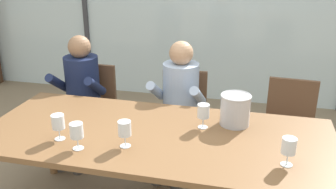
# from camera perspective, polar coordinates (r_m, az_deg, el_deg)

# --- Properties ---
(ground) EXTENTS (14.00, 14.00, 0.00)m
(ground) POSITION_cam_1_polar(r_m,az_deg,el_deg) (3.74, 2.39, -9.30)
(ground) COLOR #847056
(window_glass_panel) EXTENTS (7.59, 0.03, 2.60)m
(window_glass_panel) POSITION_cam_1_polar(r_m,az_deg,el_deg) (4.82, 6.49, 14.01)
(window_glass_panel) COLOR silver
(window_glass_panel) RESTS_ON ground
(dining_table) EXTENTS (2.39, 1.02, 0.74)m
(dining_table) POSITION_cam_1_polar(r_m,az_deg,el_deg) (2.55, -1.87, -7.31)
(dining_table) COLOR brown
(dining_table) RESTS_ON ground
(chair_near_curtain) EXTENTS (0.44, 0.44, 0.87)m
(chair_near_curtain) POSITION_cam_1_polar(r_m,az_deg,el_deg) (3.72, -11.62, -1.23)
(chair_near_curtain) COLOR brown
(chair_near_curtain) RESTS_ON ground
(chair_left_of_center) EXTENTS (0.46, 0.46, 0.87)m
(chair_left_of_center) POSITION_cam_1_polar(r_m,az_deg,el_deg) (3.45, 2.31, -2.59)
(chair_left_of_center) COLOR brown
(chair_left_of_center) RESTS_ON ground
(chair_center) EXTENTS (0.47, 0.47, 0.87)m
(chair_center) POSITION_cam_1_polar(r_m,az_deg,el_deg) (3.40, 18.29, -4.12)
(chair_center) COLOR brown
(chair_center) RESTS_ON ground
(person_navy_polo) EXTENTS (0.46, 0.61, 1.19)m
(person_navy_polo) POSITION_cam_1_polar(r_m,az_deg,el_deg) (3.56, -13.56, 0.54)
(person_navy_polo) COLOR #192347
(person_navy_polo) RESTS_ON ground
(person_pale_blue_shirt) EXTENTS (0.49, 0.63, 1.19)m
(person_pale_blue_shirt) POSITION_cam_1_polar(r_m,az_deg,el_deg) (3.25, 1.58, -0.85)
(person_pale_blue_shirt) COLOR #9EB2D1
(person_pale_blue_shirt) RESTS_ON ground
(ice_bucket_primary) EXTENTS (0.22, 0.22, 0.23)m
(ice_bucket_primary) POSITION_cam_1_polar(r_m,az_deg,el_deg) (2.64, 10.37, -2.27)
(ice_bucket_primary) COLOR #B7B7BC
(ice_bucket_primary) RESTS_ON dining_table
(wine_glass_by_left_taster) EXTENTS (0.08, 0.08, 0.17)m
(wine_glass_by_left_taster) POSITION_cam_1_polar(r_m,az_deg,el_deg) (2.56, 5.50, -2.73)
(wine_glass_by_left_taster) COLOR silver
(wine_glass_by_left_taster) RESTS_ON dining_table
(wine_glass_near_bucket) EXTENTS (0.08, 0.08, 0.17)m
(wine_glass_near_bucket) POSITION_cam_1_polar(r_m,az_deg,el_deg) (2.22, 18.20, -7.73)
(wine_glass_near_bucket) COLOR silver
(wine_glass_near_bucket) RESTS_ON dining_table
(wine_glass_center_pour) EXTENTS (0.08, 0.08, 0.17)m
(wine_glass_center_pour) POSITION_cam_1_polar(r_m,az_deg,el_deg) (2.32, -6.73, -5.41)
(wine_glass_center_pour) COLOR silver
(wine_glass_center_pour) RESTS_ON dining_table
(wine_glass_by_right_taster) EXTENTS (0.08, 0.08, 0.17)m
(wine_glass_by_right_taster) POSITION_cam_1_polar(r_m,az_deg,el_deg) (2.35, -13.96, -5.62)
(wine_glass_by_right_taster) COLOR silver
(wine_glass_by_right_taster) RESTS_ON dining_table
(wine_glass_spare_empty) EXTENTS (0.08, 0.08, 0.17)m
(wine_glass_spare_empty) POSITION_cam_1_polar(r_m,az_deg,el_deg) (2.50, -16.65, -4.24)
(wine_glass_spare_empty) COLOR silver
(wine_glass_spare_empty) RESTS_ON dining_table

